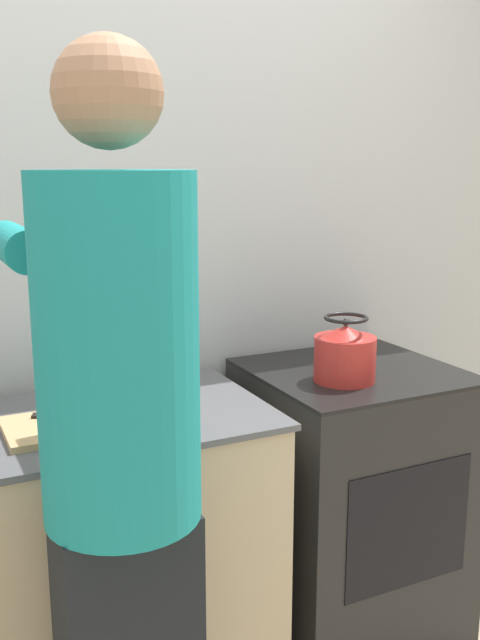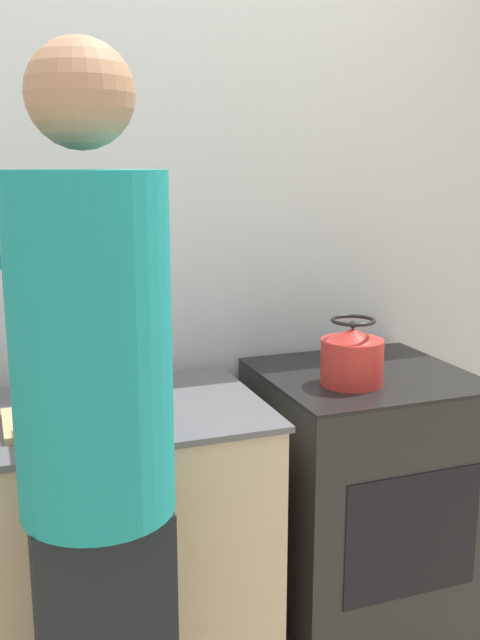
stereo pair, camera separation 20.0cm
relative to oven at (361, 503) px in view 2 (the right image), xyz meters
The scene contains 7 objects.
wall_back 1.17m from the oven, 152.50° to the left, with size 8.00×0.05×2.60m.
counter 1.09m from the oven, behind, with size 1.39×0.60×0.90m.
oven is the anchor object (origin of this frame).
person 1.20m from the oven, 151.81° to the right, with size 0.37×0.61×1.81m.
cutting_board 1.05m from the oven, behind, with size 0.36×0.24×0.02m.
knife 1.04m from the oven, behind, with size 0.23×0.12×0.01m.
kettle 0.56m from the oven, 139.51° to the right, with size 0.19×0.19×0.21m.
Camera 2 is at (-0.42, -1.63, 1.57)m, focal length 40.00 mm.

